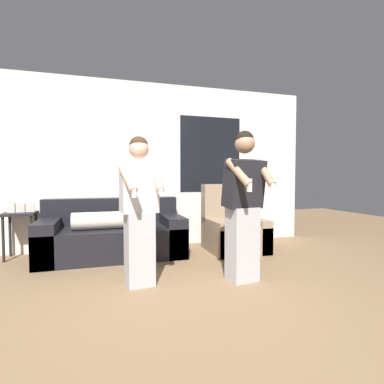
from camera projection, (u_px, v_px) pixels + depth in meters
ground_plane at (214, 324)px, 2.34m from camera, size 14.00×14.00×0.00m
wall_back at (154, 165)px, 5.00m from camera, size 5.51×0.07×2.70m
couch at (113, 236)px, 4.36m from camera, size 2.00×0.95×0.83m
armchair at (233, 230)px, 4.72m from camera, size 0.84×0.84×1.04m
side_table at (20, 220)px, 4.23m from camera, size 0.42×0.40×0.80m
person_left at (139, 210)px, 3.15m from camera, size 0.44×0.50×1.58m
person_right at (244, 205)px, 3.29m from camera, size 0.47×0.53×1.65m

